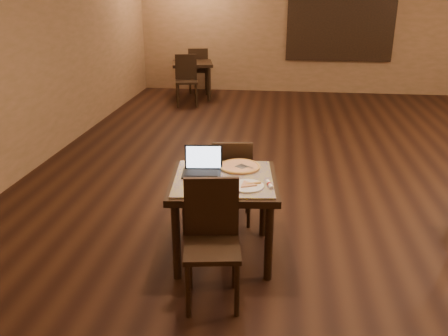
# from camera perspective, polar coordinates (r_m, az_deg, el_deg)

# --- Properties ---
(ground) EXTENTS (10.00, 10.00, 0.00)m
(ground) POSITION_cam_1_polar(r_m,az_deg,el_deg) (6.62, 12.83, 0.05)
(ground) COLOR black
(ground) RESTS_ON ground
(wall_back) EXTENTS (8.00, 0.02, 3.00)m
(wall_back) POSITION_cam_1_polar(r_m,az_deg,el_deg) (11.21, 11.16, 16.50)
(wall_back) COLOR #946A4B
(wall_back) RESTS_ON ground
(wall_left) EXTENTS (0.02, 10.00, 3.00)m
(wall_left) POSITION_cam_1_polar(r_m,az_deg,el_deg) (7.02, -21.43, 13.00)
(wall_left) COLOR #946A4B
(wall_left) RESTS_ON ground
(mural) EXTENTS (2.34, 0.05, 1.64)m
(mural) POSITION_cam_1_polar(r_m,az_deg,el_deg) (11.21, 13.84, 16.56)
(mural) COLOR #245E86
(mural) RESTS_ON wall_back
(tiled_table) EXTENTS (1.01, 1.01, 0.76)m
(tiled_table) POSITION_cam_1_polar(r_m,az_deg,el_deg) (4.13, -0.06, -2.49)
(tiled_table) COLOR black
(tiled_table) RESTS_ON ground
(chair_main_near) EXTENTS (0.48, 0.48, 0.97)m
(chair_main_near) POSITION_cam_1_polar(r_m,az_deg,el_deg) (3.64, -1.47, -7.97)
(chair_main_near) COLOR black
(chair_main_near) RESTS_ON ground
(chair_main_far) EXTENTS (0.44, 0.44, 0.91)m
(chair_main_far) POSITION_cam_1_polar(r_m,az_deg,el_deg) (4.76, 0.97, -1.14)
(chair_main_far) COLOR black
(chair_main_far) RESTS_ON ground
(laptop) EXTENTS (0.36, 0.30, 0.23)m
(laptop) POSITION_cam_1_polar(r_m,az_deg,el_deg) (4.19, -2.60, 0.25)
(laptop) COLOR black
(laptop) RESTS_ON tiled_table
(plate) EXTENTS (0.28, 0.28, 0.02)m
(plate) POSITION_cam_1_polar(r_m,az_deg,el_deg) (3.91, 2.82, -2.19)
(plate) COLOR white
(plate) RESTS_ON tiled_table
(pizza_slice) EXTENTS (0.22, 0.22, 0.02)m
(pizza_slice) POSITION_cam_1_polar(r_m,az_deg,el_deg) (3.90, 2.82, -2.01)
(pizza_slice) COLOR beige
(pizza_slice) RESTS_ON plate
(pizza_pan) EXTENTS (0.37, 0.37, 0.01)m
(pizza_pan) POSITION_cam_1_polar(r_m,az_deg,el_deg) (4.30, 1.92, 0.00)
(pizza_pan) COLOR silver
(pizza_pan) RESTS_ON tiled_table
(pizza_whole) EXTENTS (0.37, 0.37, 0.03)m
(pizza_whole) POSITION_cam_1_polar(r_m,az_deg,el_deg) (4.30, 1.92, 0.19)
(pizza_whole) COLOR beige
(pizza_whole) RESTS_ON pizza_pan
(spatula) EXTENTS (0.24, 0.22, 0.01)m
(spatula) POSITION_cam_1_polar(r_m,az_deg,el_deg) (4.27, 2.16, 0.18)
(spatula) COLOR silver
(spatula) RESTS_ON pizza_whole
(napkin_roll) EXTENTS (0.07, 0.15, 0.04)m
(napkin_roll) POSITION_cam_1_polar(r_m,az_deg,el_deg) (3.93, 5.48, -1.97)
(napkin_roll) COLOR white
(napkin_roll) RESTS_ON tiled_table
(other_table_b) EXTENTS (1.00, 1.00, 0.79)m
(other_table_b) POSITION_cam_1_polar(r_m,az_deg,el_deg) (10.47, -3.82, 11.87)
(other_table_b) COLOR black
(other_table_b) RESTS_ON ground
(other_table_b_chair_near) EXTENTS (0.52, 0.52, 1.02)m
(other_table_b_chair_near) POSITION_cam_1_polar(r_m,az_deg,el_deg) (9.92, -4.56, 10.87)
(other_table_b_chair_near) COLOR black
(other_table_b_chair_near) RESTS_ON ground
(other_table_b_chair_far) EXTENTS (0.52, 0.52, 1.02)m
(other_table_b_chair_far) POSITION_cam_1_polar(r_m,az_deg,el_deg) (11.06, -3.13, 11.96)
(other_table_b_chair_far) COLOR black
(other_table_b_chair_far) RESTS_ON ground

